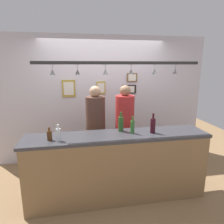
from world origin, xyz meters
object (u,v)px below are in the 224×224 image
object	(u,v)px
bottle_beer_brown_stubby	(49,135)
bottle_beer_green_import	(132,127)
person_right_red_shirt	(125,121)
bottle_wine_dark_red	(153,125)
person_left_brown_shirt	(96,123)
picture_frame_lower_pair	(129,89)
picture_frame_upper_small	(132,78)
bottle_champagne_green	(121,124)
bottle_soda_clear	(58,134)
picture_frame_caricature	(69,89)
picture_frame_crest	(101,88)

from	to	relation	value
bottle_beer_brown_stubby	bottle_beer_green_import	bearing A→B (deg)	3.49
person_right_red_shirt	bottle_beer_brown_stubby	distance (m)	1.45
person_right_red_shirt	bottle_beer_green_import	distance (m)	0.70
bottle_wine_dark_red	bottle_beer_brown_stubby	xyz separation A→B (m)	(-1.48, -0.04, -0.05)
person_left_brown_shirt	picture_frame_lower_pair	bearing A→B (deg)	41.20
picture_frame_lower_pair	picture_frame_upper_small	world-z (taller)	picture_frame_upper_small
person_right_red_shirt	bottle_beer_brown_stubby	xyz separation A→B (m)	(-1.23, -0.76, 0.09)
bottle_champagne_green	bottle_wine_dark_red	distance (m)	0.48
person_left_brown_shirt	person_right_red_shirt	world-z (taller)	person_right_red_shirt
person_left_brown_shirt	bottle_soda_clear	xyz separation A→B (m)	(-0.58, -0.81, 0.11)
picture_frame_caricature	picture_frame_upper_small	distance (m)	1.33
picture_frame_upper_small	bottle_champagne_green	bearing A→B (deg)	-112.53
picture_frame_crest	picture_frame_lower_pair	distance (m)	0.60
picture_frame_crest	bottle_soda_clear	bearing A→B (deg)	-117.12
person_left_brown_shirt	picture_frame_caricature	bearing A→B (deg)	123.63
bottle_champagne_green	bottle_wine_dark_red	size ratio (longest dim) A/B	1.00
bottle_wine_dark_red	picture_frame_crest	bearing A→B (deg)	112.46
picture_frame_lower_pair	picture_frame_upper_small	xyz separation A→B (m)	(0.06, 0.00, 0.24)
bottle_soda_clear	picture_frame_caricature	distance (m)	1.57
person_left_brown_shirt	picture_frame_lower_pair	distance (m)	1.17
bottle_beer_green_import	bottle_champagne_green	size ratio (longest dim) A/B	0.87
picture_frame_crest	picture_frame_upper_small	world-z (taller)	picture_frame_upper_small
bottle_soda_clear	person_left_brown_shirt	bearing A→B (deg)	54.45
person_right_red_shirt	bottle_beer_green_import	xyz separation A→B (m)	(-0.06, -0.69, 0.12)
bottle_champagne_green	picture_frame_crest	distance (m)	1.33
bottle_wine_dark_red	bottle_beer_brown_stubby	world-z (taller)	bottle_wine_dark_red
person_right_red_shirt	picture_frame_crest	distance (m)	0.95
bottle_champagne_green	picture_frame_lower_pair	world-z (taller)	picture_frame_lower_pair
bottle_soda_clear	picture_frame_upper_small	size ratio (longest dim) A/B	1.05
bottle_soda_clear	picture_frame_lower_pair	size ratio (longest dim) A/B	0.77
person_right_red_shirt	bottle_soda_clear	bearing A→B (deg)	-143.89
person_right_red_shirt	bottle_champagne_green	distance (m)	0.61
bottle_wine_dark_red	picture_frame_caricature	world-z (taller)	picture_frame_caricature
bottle_beer_green_import	picture_frame_crest	size ratio (longest dim) A/B	1.00
bottle_champagne_green	bottle_beer_brown_stubby	distance (m)	1.05
bottle_soda_clear	bottle_champagne_green	distance (m)	0.94
person_right_red_shirt	picture_frame_crest	bearing A→B (deg)	116.05
bottle_beer_green_import	bottle_wine_dark_red	xyz separation A→B (m)	(0.30, -0.04, 0.01)
bottle_beer_green_import	bottle_wine_dark_red	size ratio (longest dim) A/B	0.87
person_right_red_shirt	picture_frame_upper_small	bearing A→B (deg)	65.27
bottle_soda_clear	bottle_beer_green_import	bearing A→B (deg)	6.43
bottle_beer_brown_stubby	picture_frame_caricature	distance (m)	1.55
bottle_beer_green_import	picture_frame_caricature	size ratio (longest dim) A/B	0.76
bottle_champagne_green	picture_frame_lower_pair	bearing A→B (deg)	69.76
bottle_wine_dark_red	bottle_beer_brown_stubby	size ratio (longest dim) A/B	1.67
person_left_brown_shirt	bottle_beer_brown_stubby	size ratio (longest dim) A/B	9.23
bottle_beer_brown_stubby	picture_frame_lower_pair	size ratio (longest dim) A/B	0.60
bottle_champagne_green	picture_frame_crest	world-z (taller)	picture_frame_crest
bottle_beer_brown_stubby	picture_frame_lower_pair	xyz separation A→B (m)	(1.49, 1.46, 0.42)
bottle_beer_green_import	bottle_beer_brown_stubby	distance (m)	1.18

